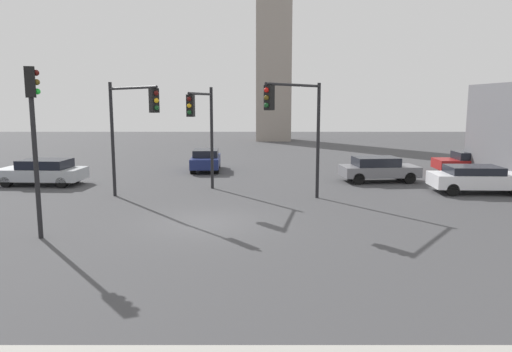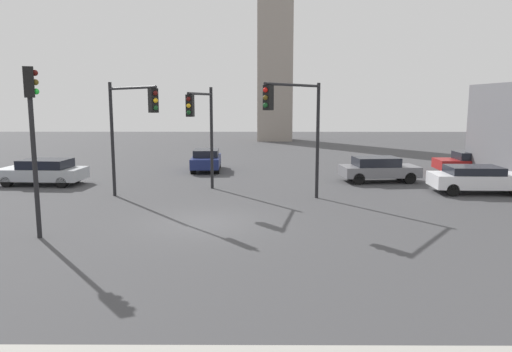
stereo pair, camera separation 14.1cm
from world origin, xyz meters
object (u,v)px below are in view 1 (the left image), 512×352
Objects in this scene: traffic_light_1 at (33,121)px; car_1 at (42,172)px; traffic_light_0 at (201,119)px; car_0 at (476,178)px; car_5 at (471,162)px; car_3 at (205,160)px; traffic_light_3 at (296,115)px; traffic_light_2 at (130,116)px; car_2 at (377,169)px.

traffic_light_1 is 1.22× the size of car_1.
traffic_light_0 reaches higher than car_0.
traffic_light_1 reaches higher than car_5.
car_3 is at bearing 153.86° from car_0.
traffic_light_1 is 10.55m from traffic_light_3.
car_0 is 1.02× the size of car_5.
traffic_light_2 reaches higher than car_5.
traffic_light_1 is 1.39× the size of car_3.
traffic_light_2 reaches higher than traffic_light_3.
car_3 is at bearing -118.27° from traffic_light_3.
car_3 reaches higher than car_0.
car_1 reaches higher than car_0.
traffic_light_0 is 5.09m from traffic_light_3.
car_0 is (13.87, 0.39, -3.02)m from traffic_light_0.
traffic_light_3 is 14.99m from car_1.
traffic_light_0 is at bearing -176.03° from car_0.
car_2 is 7.57m from car_5.
traffic_light_0 is at bearing 2.60° from car_3.
traffic_light_3 reaches higher than car_2.
car_2 reaches higher than car_0.
traffic_light_1 is at bearing -16.20° from car_3.
traffic_light_2 is 8.49m from car_1.
traffic_light_1 is at bearing 117.10° from car_1.
traffic_light_2 reaches higher than car_2.
car_2 is at bearing 73.98° from traffic_light_2.
traffic_light_2 is 7.41m from traffic_light_3.
car_2 is (5.30, 6.32, -3.25)m from traffic_light_3.
car_5 is at bearing 83.34° from car_3.
traffic_light_2 is at bearing -160.86° from car_2.
car_5 is (21.28, 14.82, -3.23)m from traffic_light_1.
traffic_light_0 reaches higher than car_5.
car_2 reaches higher than car_5.
traffic_light_2 is 11.03m from car_3.
car_2 is at bearing 26.82° from car_5.
traffic_light_2 is at bearing 50.63° from traffic_light_1.
car_2 is at bearing 176.36° from traffic_light_3.
traffic_light_3 is at bearing 45.43° from traffic_light_2.
traffic_light_3 reaches higher than car_3.
car_5 is at bearing 74.12° from traffic_light_2.
traffic_light_0 is 14.20m from car_0.
traffic_light_1 is 26.13m from car_5.
traffic_light_0 is 1.18× the size of car_2.
car_0 is at bearing -44.89° from car_2.
car_5 is at bearing 70.08° from car_0.
car_0 is (16.85, 2.39, -3.22)m from traffic_light_2.
traffic_light_3 is 10.41m from car_0.
traffic_light_0 is 18.25m from car_5.
traffic_light_0 is 1.18× the size of car_5.
traffic_light_1 reaches higher than car_0.
car_2 is (18.95, 1.06, 0.01)m from car_1.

